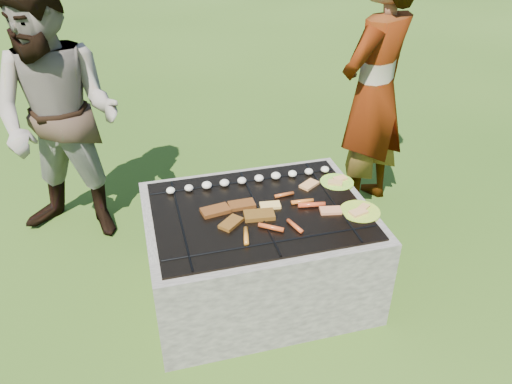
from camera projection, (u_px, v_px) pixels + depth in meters
lawn at (258, 288)px, 3.21m from camera, size 60.00×60.00×0.00m
fire_pit at (258, 254)px, 3.06m from camera, size 1.30×1.00×0.62m
mushrooms at (250, 179)px, 3.13m from camera, size 1.05×0.06×0.04m
pork_slabs at (238, 213)px, 2.83m from camera, size 0.41×0.28×0.03m
sausages at (287, 215)px, 2.81m from camera, size 0.55×0.43×0.03m
bread_on_grate at (304, 200)px, 2.95m from camera, size 0.45×0.41×0.02m
plate_far at (337, 182)px, 3.14m from camera, size 0.25×0.25×0.03m
plate_near at (360, 212)px, 2.87m from camera, size 0.27×0.27×0.03m
cook at (374, 93)px, 3.57m from camera, size 0.81×0.73×1.85m
bystander at (60, 119)px, 3.26m from camera, size 1.08×0.98×1.80m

